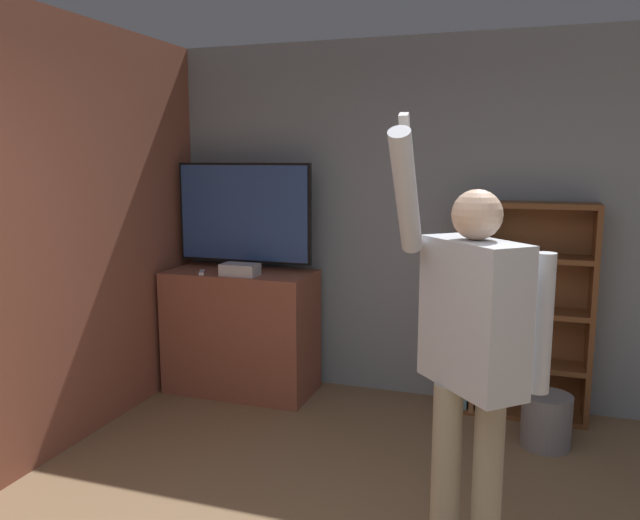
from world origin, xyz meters
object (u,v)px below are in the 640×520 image
Objects in this scene: television at (244,215)px; person at (472,344)px; bookshelf at (508,315)px; game_console at (240,270)px; waste_bin at (546,421)px.

television is 0.55× the size of person.
bookshelf is 1.89m from person.
person reaches higher than television.
television is 2.59m from person.
bookshelf reaches higher than game_console.
person is at bearing -42.65° from television.
television is 2.60m from waste_bin.
person is (1.89, -1.74, -0.34)m from television.
waste_bin is (0.38, 1.38, -0.87)m from person.
television reaches higher than waste_bin.
bookshelf is at bearing 10.87° from game_console.
television is 3.21× the size of waste_bin.
person is at bearing -105.18° from waste_bin.
television is at bearing 171.03° from waste_bin.
bookshelf is at bearing 120.39° from waste_bin.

